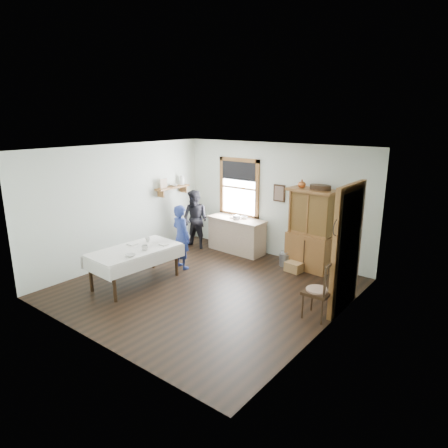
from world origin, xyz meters
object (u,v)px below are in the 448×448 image
object	(u,v)px
pail	(285,259)
woman_blue	(181,239)
spindle_chair	(318,289)
china_hutch	(310,230)
work_counter	(237,235)
figure_dark	(195,222)
wicker_basket	(294,267)
dining_table	(136,266)

from	to	relation	value
pail	woman_blue	bearing A→B (deg)	-138.86
spindle_chair	woman_blue	bearing A→B (deg)	173.33
china_hutch	spindle_chair	distance (m)	2.27
spindle_chair	work_counter	bearing A→B (deg)	145.94
work_counter	pail	bearing A→B (deg)	-1.92
pail	figure_dark	distance (m)	2.52
china_hutch	woman_blue	xyz separation A→B (m)	(-2.26, -1.67, -0.23)
spindle_chair	wicker_basket	bearing A→B (deg)	126.87
spindle_chair	woman_blue	size ratio (longest dim) A/B	0.76
work_counter	figure_dark	world-z (taller)	figure_dark
dining_table	woman_blue	size ratio (longest dim) A/B	1.37
china_hutch	woman_blue	distance (m)	2.81
work_counter	spindle_chair	xyz separation A→B (m)	(3.07, -1.91, 0.08)
dining_table	figure_dark	distance (m)	2.50
wicker_basket	woman_blue	size ratio (longest dim) A/B	0.27
dining_table	figure_dark	size ratio (longest dim) A/B	1.31
work_counter	china_hutch	world-z (taller)	china_hutch
spindle_chair	china_hutch	bearing A→B (deg)	117.91
dining_table	spindle_chair	world-z (taller)	spindle_chair
spindle_chair	wicker_basket	world-z (taller)	spindle_chair
woman_blue	dining_table	bearing A→B (deg)	94.51
dining_table	spindle_chair	xyz separation A→B (m)	(3.51, 0.92, 0.14)
work_counter	dining_table	distance (m)	2.87
pail	china_hutch	bearing A→B (deg)	14.92
dining_table	wicker_basket	bearing A→B (deg)	48.39
china_hutch	pail	size ratio (longest dim) A/B	6.24
woman_blue	figure_dark	distance (m)	1.40
spindle_chair	figure_dark	bearing A→B (deg)	157.67
work_counter	woman_blue	distance (m)	1.69
china_hutch	spindle_chair	xyz separation A→B (m)	(1.12, -1.93, -0.39)
figure_dark	work_counter	bearing A→B (deg)	17.43
work_counter	pail	world-z (taller)	work_counter
china_hutch	woman_blue	world-z (taller)	china_hutch
work_counter	china_hutch	distance (m)	2.00
woman_blue	figure_dark	xyz separation A→B (m)	(-0.68, 1.23, 0.03)
dining_table	wicker_basket	xyz separation A→B (m)	(2.23, 2.51, -0.26)
spindle_chair	figure_dark	size ratio (longest dim) A/B	0.73
work_counter	woman_blue	xyz separation A→B (m)	(-0.31, -1.64, 0.24)
woman_blue	wicker_basket	bearing A→B (deg)	-136.74
woman_blue	spindle_chair	bearing A→B (deg)	-173.46
china_hutch	figure_dark	bearing A→B (deg)	-167.18
wicker_basket	pail	bearing A→B (deg)	147.38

